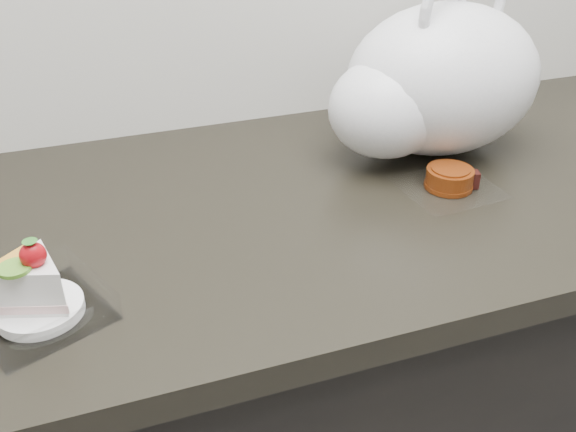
{
  "coord_description": "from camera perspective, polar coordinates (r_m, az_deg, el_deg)",
  "views": [
    {
      "loc": [
        -0.31,
        0.91,
        1.38
      ],
      "look_at": [
        -0.07,
        1.58,
        0.94
      ],
      "focal_mm": 40.0,
      "sensor_mm": 36.0,
      "label": 1
    }
  ],
  "objects": [
    {
      "name": "counter",
      "position": [
        1.25,
        1.48,
        -16.4
      ],
      "size": [
        2.04,
        0.64,
        0.9
      ],
      "color": "black",
      "rests_on": "ground"
    },
    {
      "name": "mooncake_wrap",
      "position": [
        1.01,
        14.2,
        3.14
      ],
      "size": [
        0.15,
        0.15,
        0.03
      ],
      "rotation": [
        0.0,
        0.0,
        0.26
      ],
      "color": "white",
      "rests_on": "counter"
    },
    {
      "name": "cake_tray",
      "position": [
        0.77,
        -21.42,
        -6.68
      ],
      "size": [
        0.17,
        0.17,
        0.1
      ],
      "rotation": [
        0.0,
        0.0,
        0.4
      ],
      "color": "white",
      "rests_on": "counter"
    },
    {
      "name": "plastic_bag",
      "position": [
        1.08,
        12.69,
        11.41
      ],
      "size": [
        0.43,
        0.36,
        0.3
      ],
      "rotation": [
        0.0,
        0.0,
        0.38
      ],
      "color": "white",
      "rests_on": "counter"
    }
  ]
}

